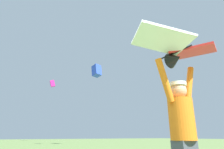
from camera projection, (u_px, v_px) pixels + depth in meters
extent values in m
cylinder|color=orange|center=(182.00, 119.00, 2.59)|extent=(0.34, 0.34, 0.56)
sphere|color=tan|center=(178.00, 91.00, 2.71)|extent=(0.23, 0.23, 0.23)
cylinder|color=white|center=(178.00, 84.00, 2.74)|extent=(0.24, 0.24, 0.05)
cylinder|color=orange|center=(189.00, 85.00, 2.88)|extent=(0.28, 0.09, 0.62)
cylinder|color=orange|center=(165.00, 80.00, 2.62)|extent=(0.28, 0.09, 0.62)
cylinder|color=black|center=(174.00, 53.00, 2.90)|extent=(0.03, 0.62, 0.02)
cube|color=red|center=(194.00, 52.00, 3.03)|extent=(0.92, 0.87, 0.18)
cube|color=white|center=(161.00, 40.00, 2.66)|extent=(0.92, 0.87, 0.18)
cone|color=black|center=(175.00, 59.00, 2.87)|extent=(0.24, 0.20, 0.24)
cube|color=#DB2393|center=(52.00, 84.00, 37.09)|extent=(1.22, 0.89, 1.44)
cube|color=blue|center=(97.00, 71.00, 21.00)|extent=(0.95, 1.18, 1.43)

